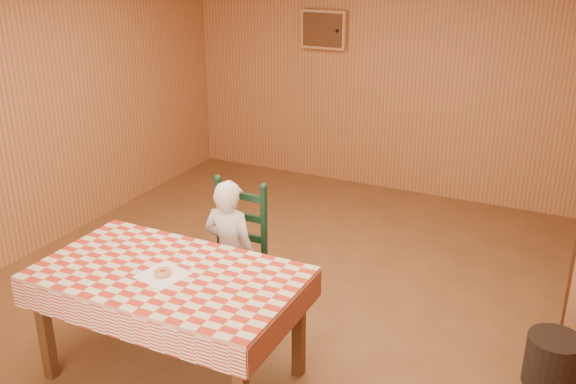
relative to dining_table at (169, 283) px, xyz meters
The scene contains 8 objects.
ground 1.18m from the dining_table, 73.12° to the left, with size 6.00×6.00×0.00m, color brown.
cabin_walls 1.86m from the dining_table, 79.24° to the left, with size 5.10×6.05×2.65m.
dining_table is the anchor object (origin of this frame).
ladder_chair 0.81m from the dining_table, 90.00° to the left, with size 0.44×0.40×1.08m.
seated_child 0.74m from the dining_table, 90.00° to the left, with size 0.41×0.27×1.12m, color silver.
napkin 0.10m from the dining_table, 90.00° to the right, with size 0.26×0.26×0.00m, color white.
donut 0.11m from the dining_table, 90.00° to the right, with size 0.11×0.11×0.04m, color #D88E4D.
storage_bin 2.48m from the dining_table, 24.04° to the left, with size 0.35×0.35×0.35m, color black.
Camera 1 is at (1.92, -3.72, 2.68)m, focal length 40.00 mm.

